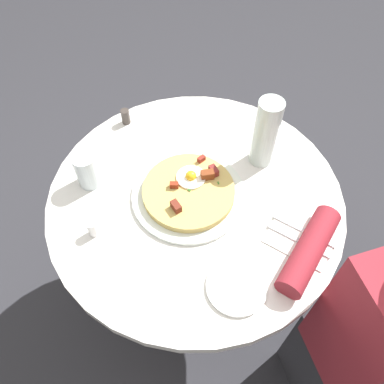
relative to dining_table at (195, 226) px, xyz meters
The scene contains 13 objects.
ground_plane 0.55m from the dining_table, ahead, with size 6.00×6.00×0.00m, color #2D2D33.
dining_table is the anchor object (origin of this frame).
person_seated 0.62m from the dining_table, 129.44° to the left, with size 0.49×0.47×1.14m.
pizza_plate 0.18m from the dining_table, 20.11° to the right, with size 0.33×0.33×0.01m, color silver.
breakfast_pizza 0.20m from the dining_table, 27.99° to the right, with size 0.26×0.26×0.05m.
bread_plate 0.34m from the dining_table, 92.60° to the left, with size 0.15×0.15×0.01m, color white.
napkin 0.36m from the dining_table, 137.41° to the left, with size 0.17×0.14×0.00m, color white.
fork 0.36m from the dining_table, 134.14° to the left, with size 0.18×0.01×0.01m, color silver.
knife 0.36m from the dining_table, 140.63° to the left, with size 0.18×0.01×0.01m, color silver.
water_glass 0.39m from the dining_table, 26.90° to the right, with size 0.07×0.07×0.11m, color silver.
water_bottle 0.38m from the dining_table, 162.56° to the right, with size 0.07×0.07×0.23m, color silver.
salt_shaker 0.36m from the dining_table, ahead, with size 0.03×0.03×0.05m, color white.
pepper_shaker 0.42m from the dining_table, 70.15° to the right, with size 0.03×0.03×0.05m, color #3F3833.
Camera 1 is at (0.21, 0.62, 1.67)m, focal length 37.29 mm.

